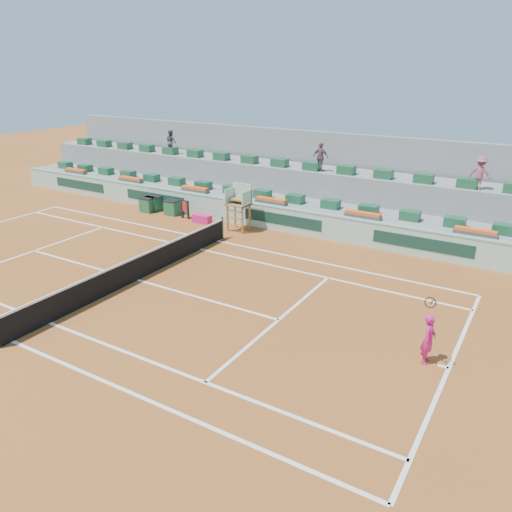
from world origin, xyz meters
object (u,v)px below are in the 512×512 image
at_px(player_bag, 202,219).
at_px(umpire_chair, 239,201).
at_px(drink_cooler_a, 172,207).
at_px(tennis_player, 429,338).

xyz_separation_m(player_bag, umpire_chair, (2.39, 0.04, 1.31)).
bearing_deg(umpire_chair, drink_cooler_a, 175.43).
bearing_deg(player_bag, drink_cooler_a, 170.03).
bearing_deg(umpire_chair, tennis_player, -33.73).
relative_size(umpire_chair, drink_cooler_a, 2.86).
xyz_separation_m(umpire_chair, drink_cooler_a, (-4.80, 0.38, -1.12)).
bearing_deg(drink_cooler_a, umpire_chair, -4.57).
bearing_deg(player_bag, umpire_chair, 0.95).
bearing_deg(tennis_player, umpire_chair, 146.27).
height_order(umpire_chair, drink_cooler_a, umpire_chair).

